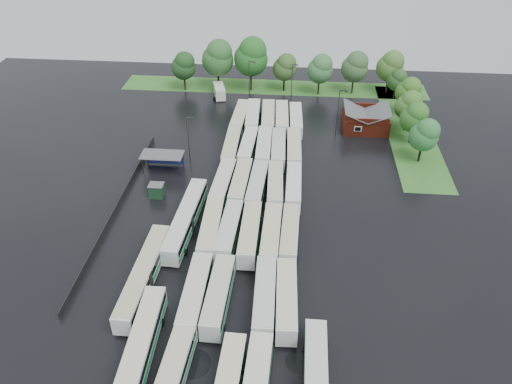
{
  "coord_description": "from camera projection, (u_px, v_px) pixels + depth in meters",
  "views": [
    {
      "loc": [
        8.35,
        -60.06,
        52.79
      ],
      "look_at": [
        2.0,
        12.0,
        2.5
      ],
      "focal_mm": 35.0,
      "sensor_mm": 36.0,
      "label": 1
    }
  ],
  "objects": [
    {
      "name": "bus_r3c1",
      "position": [
        241.0,
        183.0,
        91.16
      ],
      "size": [
        3.21,
        13.35,
        3.7
      ],
      "rotation": [
        0.0,
        0.0,
        -0.03
      ],
      "color": "silver",
      "rests_on": "ground"
    },
    {
      "name": "tree_north_2",
      "position": [
        252.0,
        56.0,
        125.76
      ],
      "size": [
        8.61,
        8.61,
        14.27
      ],
      "color": "black",
      "rests_on": "ground"
    },
    {
      "name": "tree_north_1",
      "position": [
        218.0,
        57.0,
        126.62
      ],
      "size": [
        8.08,
        8.08,
        13.39
      ],
      "color": "black",
      "rests_on": "ground"
    },
    {
      "name": "wash_shed",
      "position": [
        163.0,
        156.0,
        97.4
      ],
      "size": [
        8.2,
        4.2,
        3.58
      ],
      "color": "#2D2D30",
      "rests_on": "ground"
    },
    {
      "name": "lamp_post_back_w",
      "position": [
        250.0,
        79.0,
        120.68
      ],
      "size": [
        1.67,
        0.33,
        10.87
      ],
      "color": "#2D2D30",
      "rests_on": "ground"
    },
    {
      "name": "lamp_post_ne",
      "position": [
        339.0,
        110.0,
        106.87
      ],
      "size": [
        1.67,
        0.33,
        10.83
      ],
      "color": "#2D2D30",
      "rests_on": "ground"
    },
    {
      "name": "tree_north_3",
      "position": [
        285.0,
        67.0,
        126.97
      ],
      "size": [
        6.1,
        6.1,
        10.1
      ],
      "color": "black",
      "rests_on": "ground"
    },
    {
      "name": "artic_bus_west_c",
      "position": [
        144.0,
        275.0,
        71.74
      ],
      "size": [
        3.31,
        19.53,
        3.61
      ],
      "rotation": [
        0.0,
        0.0,
        -0.03
      ],
      "color": "silver",
      "rests_on": "ground"
    },
    {
      "name": "bus_r2c4",
      "position": [
        290.0,
        235.0,
        79.28
      ],
      "size": [
        3.0,
        12.91,
        3.58
      ],
      "rotation": [
        0.0,
        0.0,
        -0.02
      ],
      "color": "silver",
      "rests_on": "ground"
    },
    {
      "name": "puddle_2",
      "position": [
        188.0,
        230.0,
        83.28
      ],
      "size": [
        5.36,
        5.36,
        0.01
      ],
      "primitive_type": "cylinder",
      "color": "black",
      "rests_on": "ground"
    },
    {
      "name": "bus_r5c4",
      "position": [
        296.0,
        120.0,
        112.29
      ],
      "size": [
        3.29,
        13.08,
        3.61
      ],
      "rotation": [
        0.0,
        0.0,
        0.04
      ],
      "color": "silver",
      "rests_on": "ground"
    },
    {
      "name": "tree_east_2",
      "position": [
        409.0,
        105.0,
        109.04
      ],
      "size": [
        5.8,
        5.8,
        9.61
      ],
      "color": "black",
      "rests_on": "ground"
    },
    {
      "name": "tree_east_1",
      "position": [
        415.0,
        117.0,
        104.24
      ],
      "size": [
        5.82,
        5.82,
        9.64
      ],
      "color": "black",
      "rests_on": "ground"
    },
    {
      "name": "tree_east_4",
      "position": [
        397.0,
        79.0,
        123.71
      ],
      "size": [
        4.82,
        4.82,
        7.98
      ],
      "color": "black",
      "rests_on": "ground"
    },
    {
      "name": "tree_east_0",
      "position": [
        425.0,
        135.0,
        97.87
      ],
      "size": [
        5.82,
        5.82,
        9.64
      ],
      "color": "black",
      "rests_on": "ground"
    },
    {
      "name": "lamp_post_nw",
      "position": [
        189.0,
        137.0,
        97.56
      ],
      "size": [
        1.58,
        0.31,
        10.26
      ],
      "color": "#2D2D30",
      "rests_on": "ground"
    },
    {
      "name": "bus_r4c4",
      "position": [
        294.0,
        149.0,
        101.46
      ],
      "size": [
        3.24,
        13.33,
        3.69
      ],
      "rotation": [
        0.0,
        0.0,
        0.03
      ],
      "color": "silver",
      "rests_on": "ground"
    },
    {
      "name": "bus_r3c0",
      "position": [
        223.0,
        184.0,
        90.97
      ],
      "size": [
        3.43,
        13.51,
        3.73
      ],
      "rotation": [
        0.0,
        0.0,
        -0.04
      ],
      "color": "silver",
      "rests_on": "ground"
    },
    {
      "name": "bus_r1c0",
      "position": [
        195.0,
        294.0,
        68.62
      ],
      "size": [
        2.96,
        13.6,
        3.78
      ],
      "rotation": [
        0.0,
        0.0,
        0.0
      ],
      "color": "silver",
      "rests_on": "ground"
    },
    {
      "name": "lamp_post_back_e",
      "position": [
        292.0,
        81.0,
        121.44
      ],
      "size": [
        1.53,
        0.3,
        9.95
      ],
      "color": "#2D2D30",
      "rests_on": "ground"
    },
    {
      "name": "minibus",
      "position": [
        219.0,
        91.0,
        126.61
      ],
      "size": [
        4.1,
        7.09,
        2.92
      ],
      "rotation": [
        0.0,
        0.0,
        0.26
      ],
      "color": "white",
      "rests_on": "ground"
    },
    {
      "name": "grass_strip_east",
      "position": [
        409.0,
        131.0,
        112.41
      ],
      "size": [
        10.0,
        50.0,
        0.01
      ],
      "primitive_type": "cube",
      "color": "#346E25",
      "rests_on": "ground"
    },
    {
      "name": "tree_north_6",
      "position": [
        391.0,
        66.0,
        125.53
      ],
      "size": [
        6.82,
        6.82,
        11.29
      ],
      "color": "black",
      "rests_on": "ground"
    },
    {
      "name": "bus_r4c2",
      "position": [
        264.0,
        148.0,
        101.76
      ],
      "size": [
        3.2,
        13.65,
        3.78
      ],
      "rotation": [
        0.0,
        0.0,
        0.02
      ],
      "color": "silver",
      "rests_on": "ground"
    },
    {
      "name": "bus_r1c1",
      "position": [
        218.0,
        296.0,
        68.41
      ],
      "size": [
        3.14,
        13.5,
        3.74
      ],
      "rotation": [
        0.0,
        0.0,
        -0.02
      ],
      "color": "silver",
      "rests_on": "ground"
    },
    {
      "name": "bus_r4c0",
      "position": [
        232.0,
        147.0,
        102.08
      ],
      "size": [
        2.98,
        13.34,
        3.7
      ],
      "rotation": [
        0.0,
        0.0,
        0.01
      ],
      "color": "silver",
      "rests_on": "ground"
    },
    {
      "name": "puddle_0",
      "position": [
        193.0,
        364.0,
        61.83
      ],
      "size": [
        4.51,
        4.51,
        0.01
      ],
      "primitive_type": "cylinder",
      "color": "black",
      "rests_on": "ground"
    },
    {
      "name": "bus_r3c2",
      "position": [
        257.0,
        186.0,
        90.48
      ],
      "size": [
        3.32,
        13.33,
        3.68
      ],
      "rotation": [
        0.0,
        0.0,
        -0.04
      ],
      "color": "silver",
      "rests_on": "ground"
    },
    {
      "name": "bus_r2c0",
      "position": [
        211.0,
        229.0,
        80.22
      ],
      "size": [
        3.27,
        13.62,
        3.77
      ],
      "rotation": [
        0.0,
        0.0,
        0.03
      ],
      "color": "silver",
      "rests_on": "ground"
    },
    {
      "name": "tree_east_3",
      "position": [
        409.0,
        91.0,
        115.32
      ],
      "size": [
        5.79,
        5.79,
        9.6
      ],
      "color": "#382217",
      "rests_on": "ground"
    },
    {
      "name": "bus_r5c0",
      "position": [
        240.0,
        118.0,
        113.09
      ],
      "size": [
        3.37,
        13.57,
        3.75
      ],
      "rotation": [
        0.0,
        0.0,
        -0.04
      ],
      "color": "silver",
      "rests_on": "ground"
    },
    {
      "name": "puddle_4",
      "position": [
        314.0,
        345.0,
        64.1
      ],
      "size": [
        3.86,
        3.86,
        0.01
      ],
      "primitive_type": "cylinder",
      "color": "black",
      "rests_on": "ground"
    },
    {
      "name": "grass_strip_north",
      "position": [
        273.0,
        87.0,
        132.71
      ],
      "size": [
        80.0,
        10.0,
        0.01
      ],
      "primitive_type": "cube",
      "color": "#346E25",
      "rests_on": "ground"
    },
    {
      "name": "bus_r5c2",
      "position": [
        268.0,
        118.0,
        113.09
      ],
      "size": [
        3.49,
        13.54,
        3.73
      ],
      "rotation": [
        0.0,
        0.0,
        0.05
      ],
      "color": "silver",
      "rests_on": "ground"
    },
    {
      "name": "bus_r3c4",
      "position": [
        293.0,
        187.0,
        90.35
      ],
      "size": [
        2.83,
        12.9,
        3.59
      ],
      "rotation": [
        0.0,
        0.0,
        0.01
      ],
      "color": "silver",
      "rests_on": "ground"
    },
    {
      "name": "bus_r2c3",
      "position": [
        271.0,
        235.0,
        79.15
      ],
      "size": [
        2.95,
        13.27,
        3.69
      ],
      "rotation": [
        0.0,
        0.0,
        -0.01
      ],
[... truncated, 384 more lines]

